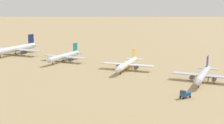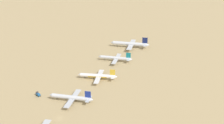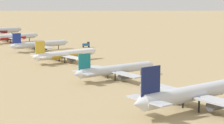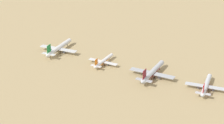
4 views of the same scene
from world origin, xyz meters
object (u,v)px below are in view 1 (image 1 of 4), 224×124
Objects in this scene: parked_jet_0 at (16,49)px; parked_jet_1 at (64,56)px; parked_jet_3 at (203,75)px; parked_jet_2 at (127,64)px; service_truck at (185,94)px.

parked_jet_1 is (12.38, 54.96, -1.16)m from parked_jet_0.
parked_jet_0 reaches higher than parked_jet_3.
parked_jet_0 is 1.27× the size of parked_jet_1.
parked_jet_3 is (13.90, 50.92, 0.04)m from parked_jet_2.
parked_jet_3 is at bearing 74.74° from parked_jet_2.
parked_jet_1 is at bearing -101.17° from parked_jet_2.
parked_jet_0 is at bearing -102.70° from parked_jet_1.
service_truck is (49.43, 46.13, -2.14)m from parked_jet_2.
parked_jet_3 is at bearing 76.85° from parked_jet_1.
parked_jet_0 is at bearing -114.96° from service_truck.
parked_jet_2 is (10.88, 55.10, -0.08)m from parked_jet_1.
parked_jet_1 is 1.01× the size of parked_jet_3.
service_truck is (72.70, 156.18, -3.38)m from parked_jet_0.
parked_jet_2 reaches higher than parked_jet_3.
parked_jet_2 is at bearing 78.83° from parked_jet_1.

